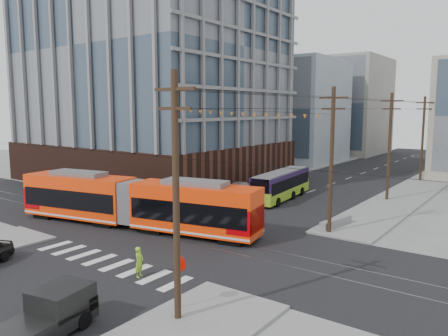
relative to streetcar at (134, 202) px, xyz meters
The scene contains 15 objects.
ground 6.31m from the streetcar, 36.15° to the right, with size 160.00×160.00×0.00m, color slate.
office_building 28.72m from the streetcar, 131.41° to the left, with size 30.00×25.00×28.60m, color #381E16.
bg_bldg_nw_near 50.47m from the streetcar, 104.10° to the left, with size 18.00×16.00×18.00m, color #8C99A5.
bg_bldg_nw_far 69.55m from the streetcar, 97.63° to the left, with size 16.00×18.00×20.00m, color gray.
utility_pole_near 16.74m from the streetcar, 35.56° to the right, with size 0.30×0.30×11.00m, color black.
utility_pole_far 54.25m from the streetcar, 75.75° to the left, with size 0.30×0.30×11.00m, color black.
streetcar is the anchor object (origin of this frame).
city_bus 17.23m from the streetcar, 76.11° to the left, with size 2.30×10.62×3.01m, color #23133C, non-canonical shape.
pickup_truck 17.60m from the streetcar, 55.22° to the right, with size 1.94×5.44×1.85m, color black, non-canonical shape.
parked_car_silver 8.48m from the streetcar, 96.85° to the left, with size 1.42×4.07×1.34m, color #939DA5.
parked_car_white 16.43m from the streetcar, 92.32° to the left, with size 2.01×4.94×1.43m, color #B6A6A9.
parked_car_grey 22.05m from the streetcar, 91.60° to the left, with size 1.93×4.19×1.17m, color #54565B.
pedestrian 10.76m from the streetcar, 40.68° to the right, with size 0.63×0.42×1.74m, color #9BDD2B.
stop_sign 15.46m from the streetcar, 34.29° to the right, with size 0.76×0.76×2.50m, color #BA0C00, non-canonical shape.
jersey_barrier 16.17m from the streetcar, 35.33° to the left, with size 0.86×3.81×0.76m, color slate.
Camera 1 is at (21.02, -19.63, 9.37)m, focal length 35.00 mm.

